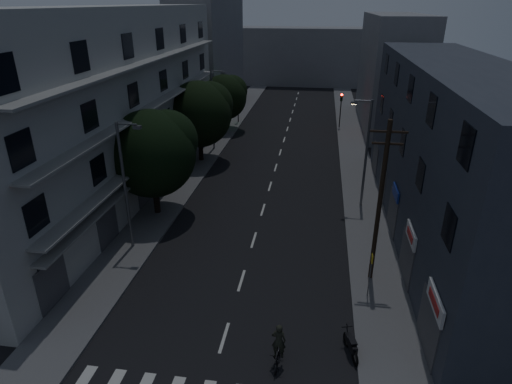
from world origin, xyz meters
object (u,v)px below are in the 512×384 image
(bus_stop_sign, at_px, (371,268))
(motorcycle, at_px, (351,346))
(cyclist, at_px, (278,351))
(utility_pole, at_px, (380,201))

(bus_stop_sign, bearing_deg, motorcycle, -104.81)
(bus_stop_sign, xyz_separation_m, cyclist, (-4.18, -5.15, -1.17))
(utility_pole, height_order, motorcycle, utility_pole)
(motorcycle, xyz_separation_m, cyclist, (-3.10, -1.06, 0.26))
(utility_pole, xyz_separation_m, bus_stop_sign, (-0.30, -1.75, -2.98))
(bus_stop_sign, bearing_deg, cyclist, -129.08)
(utility_pole, bearing_deg, bus_stop_sign, -99.86)
(motorcycle, bearing_deg, bus_stop_sign, 58.58)
(utility_pole, xyz_separation_m, cyclist, (-4.48, -6.90, -4.15))
(utility_pole, height_order, bus_stop_sign, utility_pole)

